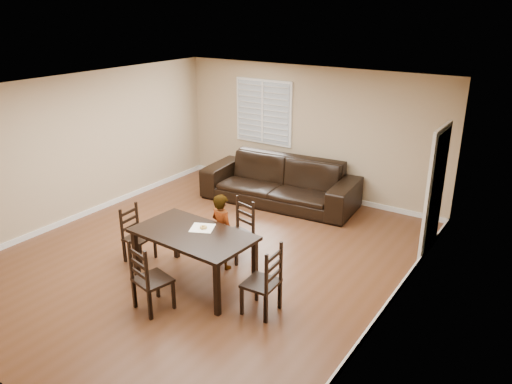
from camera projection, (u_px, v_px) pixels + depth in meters
ground at (206, 256)px, 8.14m from camera, size 7.00×7.00×0.00m
room at (210, 147)px, 7.61m from camera, size 6.04×7.04×2.72m
dining_table at (193, 238)px, 7.10m from camera, size 1.79×1.08×0.82m
chair_near at (242, 231)px, 8.01m from camera, size 0.52×0.50×0.97m
chair_far at (145, 282)px, 6.52m from camera, size 0.53×0.51×1.00m
chair_left at (134, 235)px, 7.93m from camera, size 0.40×0.43×0.90m
chair_right at (269, 284)px, 6.47m from camera, size 0.44×0.47×0.99m
child at (222, 231)px, 7.61m from camera, size 0.50×0.39×1.21m
napkin at (202, 228)px, 7.21m from camera, size 0.43×0.43×0.00m
donut at (203, 227)px, 7.19m from camera, size 0.11×0.11×0.04m
sofa at (280, 181)px, 10.16m from camera, size 3.24×1.49×0.92m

